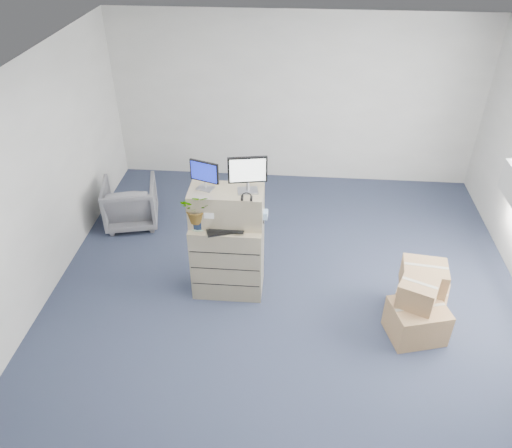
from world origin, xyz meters
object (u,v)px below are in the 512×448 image
object	(u,v)px
monitor_right	(248,173)
office_chair	(130,201)
keyboard	(226,229)
potted_plant	(198,211)
water_bottle	(231,213)
filing_cabinet_lower	(228,257)
monitor_left	(204,174)

from	to	relation	value
monitor_right	office_chair	world-z (taller)	monitor_right
keyboard	potted_plant	bearing A→B (deg)	154.93
monitor_right	keyboard	xyz separation A→B (m)	(-0.24, -0.18, -0.67)
keyboard	water_bottle	world-z (taller)	water_bottle
filing_cabinet_lower	potted_plant	world-z (taller)	potted_plant
water_bottle	filing_cabinet_lower	bearing A→B (deg)	-139.88
monitor_left	office_chair	bearing A→B (deg)	157.06
filing_cabinet_lower	monitor_left	xyz separation A→B (m)	(-0.24, 0.06, 1.13)
filing_cabinet_lower	monitor_left	size ratio (longest dim) A/B	2.87
water_bottle	potted_plant	bearing A→B (deg)	-159.02
monitor_right	water_bottle	xyz separation A→B (m)	(-0.20, -0.00, -0.56)
potted_plant	office_chair	size ratio (longest dim) A/B	0.55
water_bottle	office_chair	world-z (taller)	water_bottle
keyboard	potted_plant	size ratio (longest dim) A/B	1.08
keyboard	water_bottle	distance (m)	0.21
monitor_right	office_chair	distance (m)	2.65
keyboard	office_chair	distance (m)	2.32
monitor_right	water_bottle	size ratio (longest dim) A/B	1.83
filing_cabinet_lower	office_chair	world-z (taller)	filing_cabinet_lower
monitor_left	monitor_right	distance (m)	0.49
monitor_right	potted_plant	bearing A→B (deg)	-176.37
office_chair	monitor_right	bearing A→B (deg)	132.68
filing_cabinet_lower	water_bottle	distance (m)	0.63
filing_cabinet_lower	water_bottle	bearing A→B (deg)	39.93
water_bottle	keyboard	bearing A→B (deg)	-102.01
water_bottle	office_chair	xyz separation A→B (m)	(-1.71, 1.30, -0.74)
monitor_right	keyboard	distance (m)	0.73
filing_cabinet_lower	monitor_right	world-z (taller)	monitor_right
monitor_right	keyboard	bearing A→B (deg)	-153.46
filing_cabinet_lower	keyboard	distance (m)	0.53
potted_plant	keyboard	bearing A→B (deg)	-6.47
filing_cabinet_lower	keyboard	bearing A→B (deg)	-84.70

